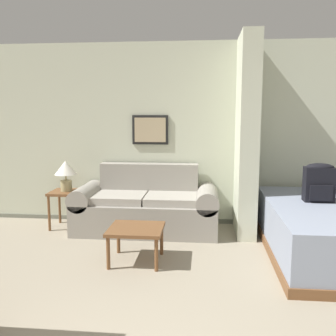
% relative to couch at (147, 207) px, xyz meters
% --- Properties ---
extents(wall_back, '(6.69, 0.16, 2.60)m').
position_rel_couch_xyz_m(wall_back, '(0.49, 0.48, 0.97)').
color(wall_back, beige).
rests_on(wall_back, ground_plane).
extents(wall_partition_pillar, '(0.24, 0.79, 2.60)m').
position_rel_couch_xyz_m(wall_partition_pillar, '(1.33, 0.03, 0.98)').
color(wall_partition_pillar, beige).
rests_on(wall_partition_pillar, ground_plane).
extents(couch, '(1.96, 0.84, 0.89)m').
position_rel_couch_xyz_m(couch, '(0.00, 0.00, 0.00)').
color(couch, gray).
rests_on(couch, ground_plane).
extents(coffee_table, '(0.58, 0.54, 0.38)m').
position_rel_couch_xyz_m(coffee_table, '(0.06, -1.11, 0.01)').
color(coffee_table, brown).
rests_on(coffee_table, ground_plane).
extents(side_table, '(0.44, 0.44, 0.52)m').
position_rel_couch_xyz_m(side_table, '(-1.14, 0.03, 0.11)').
color(side_table, brown).
rests_on(side_table, ground_plane).
extents(table_lamp, '(0.31, 0.31, 0.43)m').
position_rel_couch_xyz_m(table_lamp, '(-1.14, 0.03, 0.49)').
color(table_lamp, tan).
rests_on(table_lamp, side_table).
extents(bed, '(1.46, 2.19, 0.58)m').
position_rel_couch_xyz_m(bed, '(2.25, -0.71, -0.03)').
color(bed, brown).
rests_on(bed, ground_plane).
extents(backpack, '(0.34, 0.20, 0.45)m').
position_rel_couch_xyz_m(backpack, '(2.12, -0.53, 0.49)').
color(backpack, black).
rests_on(backpack, bed).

